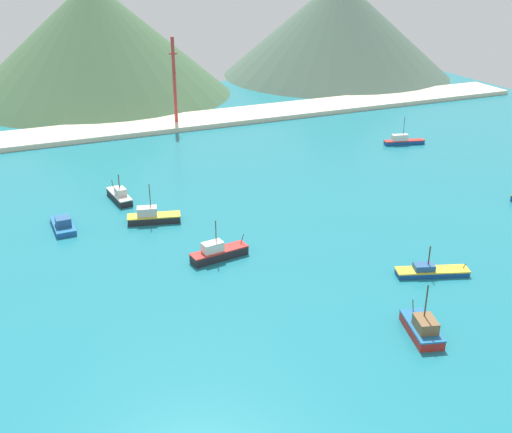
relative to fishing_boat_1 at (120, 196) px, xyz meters
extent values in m
cube|color=teal|center=(9.37, -44.93, -1.20)|extent=(260.00, 280.00, 0.50)
cube|color=#232328|center=(-0.02, 0.18, -0.36)|extent=(3.26, 8.49, 1.19)
cube|color=white|center=(-0.02, 0.18, 0.34)|extent=(3.32, 8.66, 0.20)
cube|color=beige|center=(0.10, -0.85, 1.13)|extent=(2.02, 2.55, 1.39)
cylinder|color=#4C3823|center=(-0.43, 3.88, 1.08)|extent=(0.20, 0.69, 1.61)
cylinder|color=#4C3823|center=(0.04, -0.38, 3.11)|extent=(0.18, 0.18, 2.57)
cube|color=#14478C|center=(35.76, -46.63, -0.59)|extent=(10.67, 5.78, 0.73)
cube|color=gold|center=(35.76, -46.63, -0.12)|extent=(10.88, 5.90, 0.20)
cube|color=#28568C|center=(34.53, -46.20, 0.41)|extent=(3.35, 2.70, 0.87)
cylinder|color=#4C3823|center=(40.20, -48.19, 0.29)|extent=(0.47, 0.27, 1.00)
cylinder|color=#4C3823|center=(35.08, -46.39, 2.30)|extent=(0.19, 0.19, 2.92)
cube|color=#232328|center=(3.37, -12.13, -0.38)|extent=(9.31, 4.78, 1.14)
cube|color=gold|center=(3.37, -12.13, 0.29)|extent=(9.50, 4.87, 0.20)
cube|color=beige|center=(2.29, -11.85, 1.15)|extent=(3.78, 2.77, 1.52)
cylinder|color=#4C3823|center=(2.95, -12.02, 4.03)|extent=(0.14, 0.14, 4.23)
cube|color=red|center=(24.96, -58.34, -0.35)|extent=(5.03, 7.95, 1.20)
cube|color=#1E669E|center=(24.96, -58.34, 0.35)|extent=(5.13, 8.11, 0.20)
cube|color=brown|center=(24.70, -59.22, 1.17)|extent=(3.11, 3.67, 1.44)
cylinder|color=#4C3823|center=(25.88, -55.15, 1.09)|extent=(0.30, 0.69, 1.62)
cylinder|color=#4C3823|center=(24.88, -58.62, 4.07)|extent=(0.18, 0.18, 4.36)
cube|color=#1E5BA8|center=(-11.50, -8.41, -0.58)|extent=(3.38, 8.07, 0.74)
cube|color=#1E669E|center=(-11.50, -8.41, -0.11)|extent=(3.44, 8.23, 0.20)
cube|color=#28568C|center=(-11.47, -9.41, 0.69)|extent=(2.45, 2.43, 1.41)
cube|color=#232328|center=(9.06, -29.32, -0.32)|extent=(9.26, 3.67, 1.27)
cube|color=red|center=(9.06, -29.32, 0.42)|extent=(9.45, 3.74, 0.20)
cube|color=silver|center=(7.94, -29.48, 1.28)|extent=(3.39, 2.25, 1.51)
cylinder|color=#4C3823|center=(13.07, -28.76, 1.21)|extent=(0.73, 0.22, 1.72)
cylinder|color=#4C3823|center=(8.57, -29.39, 3.76)|extent=(0.16, 0.16, 3.47)
cube|color=#14478C|center=(70.37, 8.19, -0.53)|extent=(9.81, 4.15, 0.84)
cube|color=red|center=(70.37, 8.19, -0.01)|extent=(10.01, 4.24, 0.20)
cube|color=silver|center=(69.20, 8.48, 0.81)|extent=(4.08, 2.28, 1.45)
cylinder|color=#4C3823|center=(69.95, 8.29, 3.69)|extent=(0.12, 0.12, 4.31)
cube|color=beige|center=(9.37, 46.91, -0.35)|extent=(247.00, 14.83, 1.20)
cone|color=#476B47|center=(13.46, 90.67, 16.48)|extent=(82.58, 82.58, 34.87)
cone|color=#4C6656|center=(98.71, 89.83, 16.04)|extent=(81.77, 81.77, 33.99)
cylinder|color=#B7332D|center=(24.92, 45.66, 10.51)|extent=(0.87, 0.87, 22.93)
cylinder|color=#B7332D|center=(24.92, 45.66, 17.85)|extent=(2.29, 0.44, 0.44)
cylinder|color=#B7332D|center=(24.92, 45.66, 13.26)|extent=(0.44, 1.83, 0.44)
camera|label=1|loc=(-19.63, -109.46, 43.68)|focal=43.63mm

